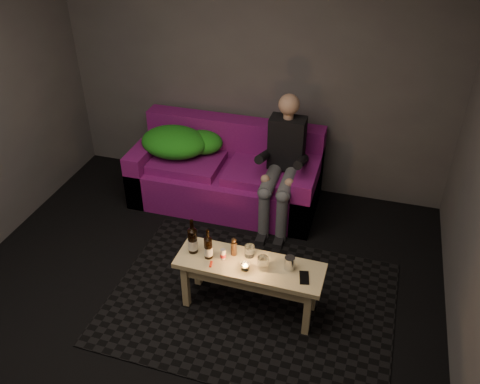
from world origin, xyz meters
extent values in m
plane|color=black|center=(0.00, 0.00, 0.00)|extent=(4.50, 4.50, 0.00)
plane|color=#494749|center=(0.00, 2.25, 1.30)|extent=(4.00, 0.00, 4.00)
cube|color=black|center=(0.47, 0.43, 0.01)|extent=(2.31, 1.70, 0.01)
cube|color=#700F67|center=(-0.17, 1.77, 0.20)|extent=(1.88, 0.85, 0.39)
cube|color=#700F67|center=(-0.17, 2.09, 0.60)|extent=(1.88, 0.21, 0.41)
cube|color=#700F67|center=(-1.01, 1.77, 0.29)|extent=(0.19, 0.85, 0.58)
cube|color=#700F67|center=(0.68, 1.77, 0.29)|extent=(0.19, 0.85, 0.58)
cube|color=#700F67|center=(-0.56, 1.72, 0.43)|extent=(0.70, 0.56, 0.09)
cube|color=#700F67|center=(0.23, 1.72, 0.43)|extent=(0.70, 0.56, 0.09)
ellipsoid|color=#21901A|center=(-0.71, 1.77, 0.62)|extent=(0.68, 0.53, 0.28)
ellipsoid|color=#21901A|center=(-0.45, 1.90, 0.59)|extent=(0.41, 0.34, 0.23)
ellipsoid|color=#21901A|center=(-0.92, 1.88, 0.55)|extent=(0.30, 0.24, 0.15)
cube|color=black|center=(0.44, 1.82, 0.76)|extent=(0.34, 0.21, 0.52)
sphere|color=tan|center=(0.44, 1.82, 1.15)|extent=(0.20, 0.20, 0.20)
cylinder|color=#464750|center=(0.35, 1.53, 0.50)|extent=(0.13, 0.47, 0.13)
cylinder|color=#464750|center=(0.52, 1.53, 0.50)|extent=(0.13, 0.47, 0.13)
cylinder|color=#464750|center=(0.35, 1.30, 0.24)|extent=(0.10, 0.10, 0.48)
cylinder|color=#464750|center=(0.52, 1.30, 0.24)|extent=(0.10, 0.10, 0.48)
cube|color=black|center=(0.35, 1.24, 0.03)|extent=(0.08, 0.21, 0.06)
cube|color=black|center=(0.52, 1.24, 0.03)|extent=(0.08, 0.21, 0.06)
cube|color=#D8B47E|center=(0.47, 0.38, 0.45)|extent=(1.15, 0.39, 0.04)
cube|color=#D8B47E|center=(0.47, 0.38, 0.37)|extent=(1.00, 0.30, 0.10)
cube|color=#D8B47E|center=(-0.02, 0.26, 0.21)|extent=(0.05, 0.05, 0.42)
cube|color=#D8B47E|center=(-0.02, 0.52, 0.21)|extent=(0.05, 0.05, 0.42)
cube|color=#D8B47E|center=(0.95, 0.24, 0.21)|extent=(0.05, 0.05, 0.42)
cube|color=#D8B47E|center=(0.96, 0.50, 0.21)|extent=(0.05, 0.05, 0.42)
cylinder|color=black|center=(0.01, 0.40, 0.57)|extent=(0.07, 0.07, 0.21)
cylinder|color=white|center=(0.01, 0.40, 0.54)|extent=(0.08, 0.08, 0.09)
cone|color=black|center=(0.01, 0.40, 0.69)|extent=(0.07, 0.07, 0.03)
cylinder|color=black|center=(0.01, 0.40, 0.72)|extent=(0.03, 0.03, 0.10)
cylinder|color=black|center=(0.14, 0.36, 0.55)|extent=(0.06, 0.06, 0.18)
cylinder|color=white|center=(0.14, 0.36, 0.53)|extent=(0.07, 0.07, 0.07)
cone|color=black|center=(0.14, 0.36, 0.66)|extent=(0.06, 0.06, 0.03)
cylinder|color=black|center=(0.14, 0.36, 0.69)|extent=(0.02, 0.02, 0.08)
cylinder|color=silver|center=(0.26, 0.38, 0.51)|extent=(0.05, 0.05, 0.09)
cylinder|color=black|center=(0.32, 0.45, 0.53)|extent=(0.05, 0.05, 0.12)
cylinder|color=white|center=(0.44, 0.47, 0.51)|extent=(0.08, 0.08, 0.09)
cylinder|color=white|center=(0.45, 0.31, 0.49)|extent=(0.07, 0.07, 0.05)
sphere|color=orange|center=(0.45, 0.31, 0.50)|extent=(0.02, 0.02, 0.02)
cylinder|color=white|center=(0.58, 0.36, 0.52)|extent=(0.10, 0.10, 0.10)
cylinder|color=silver|center=(0.77, 0.41, 0.52)|extent=(0.08, 0.08, 0.11)
cube|color=black|center=(0.89, 0.34, 0.47)|extent=(0.10, 0.15, 0.01)
cube|color=red|center=(0.19, 0.29, 0.47)|extent=(0.03, 0.07, 0.01)
camera|label=1|loc=(1.21, -2.43, 3.06)|focal=38.00mm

